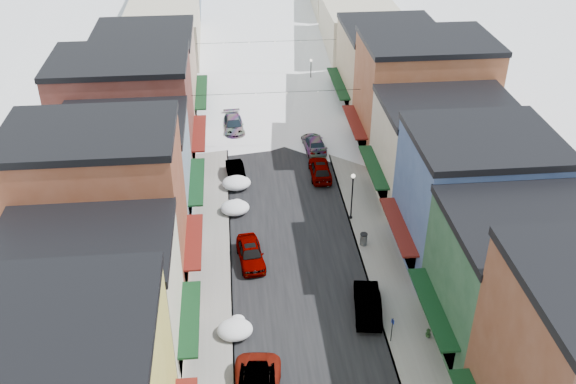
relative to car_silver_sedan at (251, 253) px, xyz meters
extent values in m
cube|color=black|center=(3.50, 38.15, -0.78)|extent=(10.00, 160.00, 0.01)
cube|color=gray|center=(-3.10, 38.15, -0.71)|extent=(3.20, 160.00, 0.15)
cube|color=gray|center=(10.10, 38.15, -0.71)|extent=(3.20, 160.00, 0.15)
cube|color=slate|center=(-1.55, 38.15, -0.71)|extent=(0.10, 160.00, 0.15)
cube|color=slate|center=(8.55, 38.15, -0.71)|extent=(0.10, 160.00, 0.15)
cube|color=black|center=(-9.70, -17.85, 10.46)|extent=(10.20, 8.70, 0.50)
cube|color=beige|center=(-9.70, -9.35, 3.71)|extent=(10.00, 8.00, 9.00)
cube|color=black|center=(-9.70, -9.35, 8.46)|extent=(10.20, 8.20, 0.50)
cube|color=black|center=(-4.10, -9.35, 2.41)|extent=(1.20, 6.80, 0.15)
cube|color=brown|center=(-10.20, -1.35, 5.21)|extent=(11.00, 8.00, 12.00)
cube|color=black|center=(-10.20, -1.35, 11.46)|extent=(11.20, 8.20, 0.50)
cube|color=#5D1510|center=(-4.10, -1.35, 2.41)|extent=(1.20, 6.80, 0.15)
cube|color=#798EA1|center=(-9.70, 7.15, 3.46)|extent=(10.00, 9.00, 8.50)
cube|color=black|center=(-9.70, 7.15, 7.96)|extent=(10.20, 9.20, 0.50)
cube|color=black|center=(-4.10, 7.15, 2.41)|extent=(1.20, 7.65, 0.15)
cube|color=maroon|center=(-10.70, 16.15, 4.46)|extent=(12.00, 9.00, 10.50)
cube|color=black|center=(-10.70, 16.15, 9.96)|extent=(12.20, 9.20, 0.50)
cube|color=#5D1510|center=(-4.10, 16.15, 2.41)|extent=(1.20, 7.65, 0.15)
cube|color=tan|center=(-9.70, 26.15, 3.96)|extent=(10.00, 11.00, 9.50)
cube|color=black|center=(-9.70, 26.15, 8.96)|extent=(10.20, 11.20, 0.50)
cube|color=black|center=(-4.10, 26.15, 2.41)|extent=(1.20, 9.35, 0.15)
cube|color=#21462D|center=(16.70, -9.85, 3.71)|extent=(10.00, 9.00, 9.00)
cube|color=black|center=(16.70, -9.85, 8.46)|extent=(10.20, 9.20, 0.50)
cube|color=black|center=(11.10, -9.85, 2.41)|extent=(1.20, 7.65, 0.15)
cube|color=#364B7A|center=(16.70, -0.85, 4.21)|extent=(10.00, 9.00, 10.00)
cube|color=black|center=(16.70, -0.85, 9.46)|extent=(10.20, 9.20, 0.50)
cube|color=#5D1510|center=(11.10, -0.85, 2.41)|extent=(1.20, 7.65, 0.15)
cube|color=#C1B49B|center=(17.20, 8.15, 3.46)|extent=(11.00, 9.00, 8.50)
cube|color=black|center=(17.20, 8.15, 7.96)|extent=(11.20, 9.20, 0.50)
cube|color=black|center=(11.10, 8.15, 2.41)|extent=(1.20, 7.65, 0.15)
cube|color=brown|center=(17.70, 17.15, 4.71)|extent=(12.00, 9.00, 11.00)
cube|color=black|center=(17.70, 17.15, 10.46)|extent=(12.20, 9.20, 0.50)
cube|color=#5D1510|center=(11.10, 17.15, 2.41)|extent=(1.20, 7.65, 0.15)
cube|color=tan|center=(16.70, 27.15, 3.71)|extent=(10.00, 11.00, 9.00)
cube|color=black|center=(16.70, 27.15, 8.46)|extent=(10.20, 11.20, 0.50)
cube|color=black|center=(11.10, 27.15, 2.41)|extent=(1.20, 9.35, 0.15)
cube|color=gray|center=(-9.00, 40.15, 3.21)|extent=(9.00, 13.00, 8.00)
cube|color=gray|center=(16.00, 40.15, 3.21)|extent=(9.00, 13.00, 8.00)
cube|color=gray|center=(-9.00, 54.15, 3.21)|extent=(9.00, 13.00, 8.00)
cube|color=gray|center=(16.00, 54.15, 3.21)|extent=(9.00, 13.00, 8.00)
cylinder|color=black|center=(3.50, 18.15, 5.41)|extent=(16.40, 0.04, 0.04)
cylinder|color=black|center=(3.50, 33.15, 5.41)|extent=(16.40, 0.04, 0.04)
imported|color=#999AA0|center=(0.00, 0.00, 0.00)|extent=(2.36, 4.80, 1.58)
imported|color=black|center=(-0.78, 12.55, -0.08)|extent=(1.99, 4.43, 1.41)
imported|color=gray|center=(-0.80, 22.63, -0.03)|extent=(2.42, 5.32, 1.51)
imported|color=black|center=(7.80, -6.43, 0.02)|extent=(2.37, 5.10, 1.62)
imported|color=gray|center=(7.10, 12.32, 0.02)|extent=(1.97, 4.75, 1.61)
imported|color=black|center=(7.20, 17.73, -0.07)|extent=(2.34, 5.05, 1.43)
imported|color=#9EA1A6|center=(1.71, 29.89, -0.07)|extent=(2.13, 4.39, 1.44)
imported|color=white|center=(5.02, 53.12, 0.02)|extent=(3.33, 6.09, 1.62)
cylinder|color=black|center=(8.76, -9.48, 0.35)|extent=(0.05, 0.05, 1.98)
cube|color=navy|center=(8.76, -9.48, 1.07)|extent=(0.13, 0.25, 0.36)
cylinder|color=#5A5D5F|center=(9.03, 1.16, -0.15)|extent=(0.56, 0.56, 0.97)
cylinder|color=black|center=(9.03, 1.16, 0.35)|extent=(0.60, 0.60, 0.06)
cylinder|color=black|center=(8.70, 4.98, -0.59)|extent=(0.30, 0.30, 0.10)
cylinder|color=black|center=(8.70, 4.98, 1.34)|extent=(0.12, 0.12, 3.96)
sphere|color=white|center=(8.70, 4.98, 3.47)|extent=(0.36, 0.36, 0.36)
cylinder|color=black|center=(8.70, 32.48, -0.59)|extent=(0.28, 0.28, 0.09)
cylinder|color=black|center=(8.70, 32.48, 1.21)|extent=(0.11, 0.11, 3.70)
sphere|color=white|center=(8.70, 32.48, 3.20)|extent=(0.33, 0.33, 0.33)
imported|color=#274C22|center=(11.30, -9.32, -0.32)|extent=(0.43, 0.43, 0.63)
ellipsoid|color=white|center=(-1.40, -7.85, -0.28)|extent=(2.40, 2.03, 1.01)
ellipsoid|color=white|center=(-1.20, -6.65, -0.53)|extent=(1.02, 0.92, 0.51)
ellipsoid|color=white|center=(-1.04, 6.88, -0.26)|extent=(2.49, 2.11, 1.05)
ellipsoid|color=white|center=(-0.84, 8.08, -0.52)|extent=(1.06, 0.96, 0.53)
ellipsoid|color=white|center=(-0.80, 10.97, -0.23)|extent=(2.62, 2.22, 1.11)
ellipsoid|color=white|center=(-0.60, 12.17, -0.51)|extent=(1.12, 1.01, 0.56)
camera|label=1|loc=(-0.84, -39.28, 29.92)|focal=40.00mm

